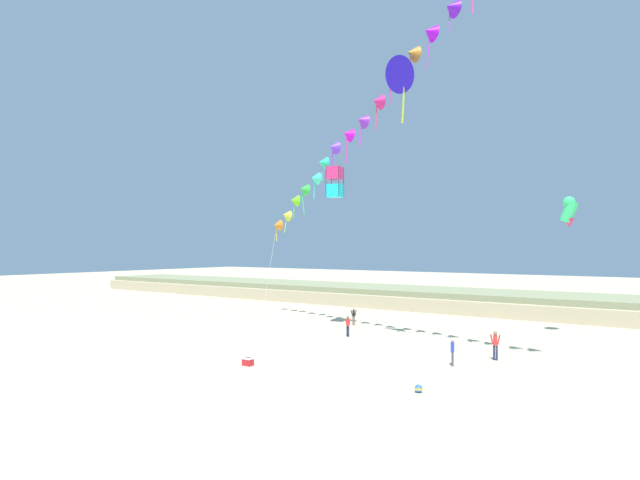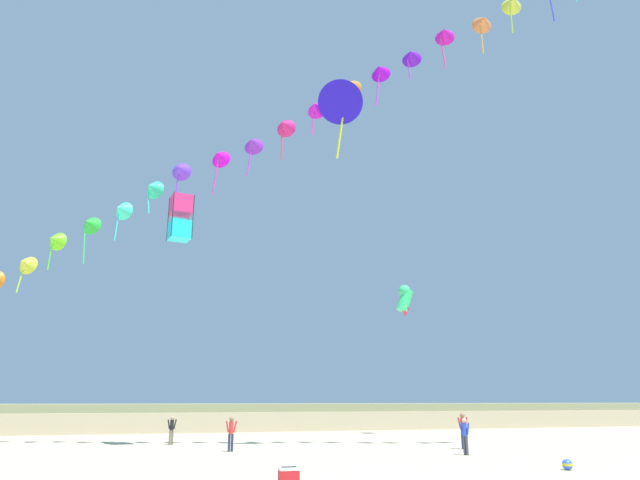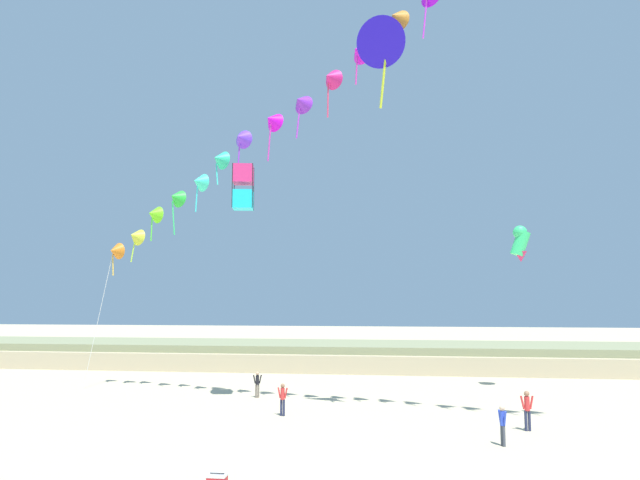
{
  "view_description": "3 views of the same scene",
  "coord_description": "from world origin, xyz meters",
  "px_view_note": "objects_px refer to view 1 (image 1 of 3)",
  "views": [
    {
      "loc": [
        15.27,
        -15.37,
        6.47
      ],
      "look_at": [
        -1.71,
        9.16,
        7.05
      ],
      "focal_mm": 28.0,
      "sensor_mm": 36.0,
      "label": 1
    },
    {
      "loc": [
        -7.98,
        -11.97,
        2.32
      ],
      "look_at": [
        -1.78,
        9.45,
        8.59
      ],
      "focal_mm": 32.0,
      "sensor_mm": 36.0,
      "label": 2
    },
    {
      "loc": [
        1.5,
        -11.89,
        5.57
      ],
      "look_at": [
        -1.67,
        11.7,
        8.16
      ],
      "focal_mm": 32.0,
      "sensor_mm": 36.0,
      "label": 3
    }
  ],
  "objects_px": {
    "beach_cooler": "(248,362)",
    "beach_ball": "(419,389)",
    "person_far_left": "(354,315)",
    "person_mid_center": "(452,350)",
    "large_kite_mid_trail": "(403,74)",
    "large_kite_high_solo": "(335,182)",
    "person_near_right": "(348,324)",
    "person_near_left": "(495,343)",
    "large_kite_low_lead": "(569,211)"
  },
  "relations": [
    {
      "from": "person_near_right",
      "to": "large_kite_mid_trail",
      "type": "relative_size",
      "value": 0.34
    },
    {
      "from": "large_kite_high_solo",
      "to": "beach_cooler",
      "type": "distance_m",
      "value": 18.41
    },
    {
      "from": "person_mid_center",
      "to": "beach_cooler",
      "type": "distance_m",
      "value": 11.41
    },
    {
      "from": "person_far_left",
      "to": "large_kite_low_lead",
      "type": "xyz_separation_m",
      "value": [
        16.1,
        4.47,
        8.52
      ]
    },
    {
      "from": "person_near_left",
      "to": "beach_ball",
      "type": "xyz_separation_m",
      "value": [
        -1.02,
        -8.72,
        -0.81
      ]
    },
    {
      "from": "large_kite_mid_trail",
      "to": "beach_cooler",
      "type": "xyz_separation_m",
      "value": [
        -4.93,
        -9.75,
        -18.01
      ]
    },
    {
      "from": "person_near_left",
      "to": "person_far_left",
      "type": "height_order",
      "value": "person_near_left"
    },
    {
      "from": "large_kite_low_lead",
      "to": "beach_ball",
      "type": "distance_m",
      "value": 22.33
    },
    {
      "from": "person_near_left",
      "to": "large_kite_high_solo",
      "type": "bearing_deg",
      "value": 162.25
    },
    {
      "from": "person_far_left",
      "to": "large_kite_low_lead",
      "type": "relative_size",
      "value": 0.64
    },
    {
      "from": "large_kite_mid_trail",
      "to": "large_kite_low_lead",
      "type": "bearing_deg",
      "value": 52.18
    },
    {
      "from": "person_near_right",
      "to": "person_mid_center",
      "type": "bearing_deg",
      "value": -25.72
    },
    {
      "from": "large_kite_high_solo",
      "to": "person_mid_center",
      "type": "bearing_deg",
      "value": -30.4
    },
    {
      "from": "person_near_right",
      "to": "person_mid_center",
      "type": "height_order",
      "value": "person_near_right"
    },
    {
      "from": "person_near_right",
      "to": "large_kite_high_solo",
      "type": "distance_m",
      "value": 11.84
    },
    {
      "from": "beach_ball",
      "to": "person_near_right",
      "type": "bearing_deg",
      "value": 134.12
    },
    {
      "from": "large_kite_mid_trail",
      "to": "large_kite_high_solo",
      "type": "relative_size",
      "value": 1.81
    },
    {
      "from": "large_kite_high_solo",
      "to": "beach_cooler",
      "type": "xyz_separation_m",
      "value": [
        3.14,
        -13.75,
        -11.84
      ]
    },
    {
      "from": "large_kite_mid_trail",
      "to": "beach_ball",
      "type": "distance_m",
      "value": 20.88
    },
    {
      "from": "person_near_left",
      "to": "beach_cooler",
      "type": "height_order",
      "value": "person_near_left"
    },
    {
      "from": "beach_cooler",
      "to": "person_near_left",
      "type": "bearing_deg",
      "value": 40.05
    },
    {
      "from": "person_mid_center",
      "to": "beach_ball",
      "type": "bearing_deg",
      "value": -84.85
    },
    {
      "from": "large_kite_low_lead",
      "to": "beach_ball",
      "type": "bearing_deg",
      "value": -99.55
    },
    {
      "from": "person_near_right",
      "to": "large_kite_low_lead",
      "type": "distance_m",
      "value": 18.64
    },
    {
      "from": "person_near_right",
      "to": "person_far_left",
      "type": "relative_size",
      "value": 1.04
    },
    {
      "from": "person_mid_center",
      "to": "person_near_left",
      "type": "bearing_deg",
      "value": 61.57
    },
    {
      "from": "large_kite_high_solo",
      "to": "person_near_right",
      "type": "bearing_deg",
      "value": -43.1
    },
    {
      "from": "person_far_left",
      "to": "person_mid_center",
      "type": "bearing_deg",
      "value": -38.6
    },
    {
      "from": "large_kite_low_lead",
      "to": "large_kite_mid_trail",
      "type": "height_order",
      "value": "large_kite_mid_trail"
    },
    {
      "from": "person_mid_center",
      "to": "large_kite_low_lead",
      "type": "bearing_deg",
      "value": 74.63
    },
    {
      "from": "beach_cooler",
      "to": "beach_ball",
      "type": "bearing_deg",
      "value": 2.98
    },
    {
      "from": "person_near_right",
      "to": "beach_ball",
      "type": "bearing_deg",
      "value": -45.88
    },
    {
      "from": "person_far_left",
      "to": "beach_ball",
      "type": "relative_size",
      "value": 4.13
    },
    {
      "from": "person_near_left",
      "to": "person_mid_center",
      "type": "distance_m",
      "value": 3.25
    },
    {
      "from": "person_near_right",
      "to": "large_kite_mid_trail",
      "type": "bearing_deg",
      "value": -13.96
    },
    {
      "from": "large_kite_mid_trail",
      "to": "beach_cooler",
      "type": "distance_m",
      "value": 21.07
    },
    {
      "from": "person_mid_center",
      "to": "beach_ball",
      "type": "distance_m",
      "value": 5.93
    },
    {
      "from": "person_mid_center",
      "to": "large_kite_mid_trail",
      "type": "bearing_deg",
      "value": 143.18
    },
    {
      "from": "person_far_left",
      "to": "beach_ball",
      "type": "bearing_deg",
      "value": -50.78
    },
    {
      "from": "large_kite_low_lead",
      "to": "large_kite_high_solo",
      "type": "relative_size",
      "value": 0.93
    },
    {
      "from": "person_near_right",
      "to": "beach_cooler",
      "type": "bearing_deg",
      "value": -88.82
    },
    {
      "from": "person_far_left",
      "to": "large_kite_mid_trail",
      "type": "height_order",
      "value": "large_kite_mid_trail"
    },
    {
      "from": "large_kite_low_lead",
      "to": "beach_cooler",
      "type": "distance_m",
      "value": 26.19
    },
    {
      "from": "large_kite_mid_trail",
      "to": "beach_ball",
      "type": "bearing_deg",
      "value": -61.4
    },
    {
      "from": "person_near_right",
      "to": "beach_ball",
      "type": "xyz_separation_m",
      "value": [
        10.19,
        -10.51,
        -0.72
      ]
    },
    {
      "from": "large_kite_mid_trail",
      "to": "person_near_left",
      "type": "bearing_deg",
      "value": -4.87
    },
    {
      "from": "person_near_right",
      "to": "beach_ball",
      "type": "height_order",
      "value": "person_near_right"
    },
    {
      "from": "person_mid_center",
      "to": "person_far_left",
      "type": "relative_size",
      "value": 1.04
    },
    {
      "from": "large_kite_high_solo",
      "to": "person_near_left",
      "type": "bearing_deg",
      "value": -17.75
    },
    {
      "from": "person_far_left",
      "to": "large_kite_high_solo",
      "type": "distance_m",
      "value": 11.44
    }
  ]
}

